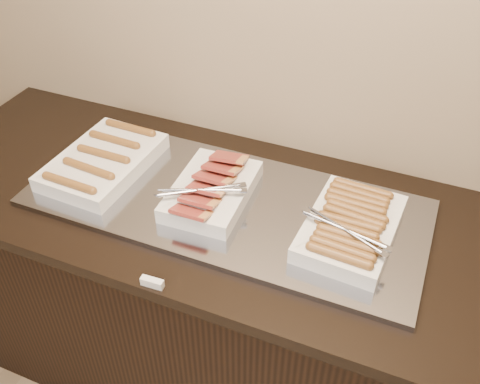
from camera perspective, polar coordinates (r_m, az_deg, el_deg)
name	(u,v)px	position (r m, az deg, el deg)	size (l,w,h in m)	color
counter	(223,298)	(1.95, -1.85, -11.29)	(2.06, 0.76, 0.90)	black
warming_tray	(225,203)	(1.62, -1.64, -1.20)	(1.20, 0.50, 0.02)	#91949E
dish_left	(103,161)	(1.78, -14.37, 3.23)	(0.27, 0.40, 0.07)	silver
dish_center	(211,190)	(1.60, -3.12, 0.24)	(0.26, 0.35, 0.09)	silver
dish_right	(350,226)	(1.51, 11.69, -3.62)	(0.27, 0.36, 0.08)	silver
label_holder	(152,283)	(1.41, -9.34, -9.51)	(0.06, 0.02, 0.02)	silver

